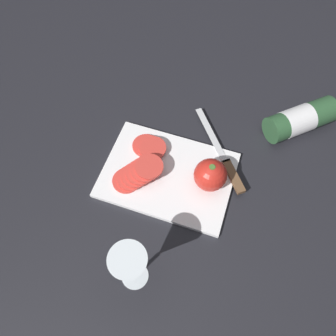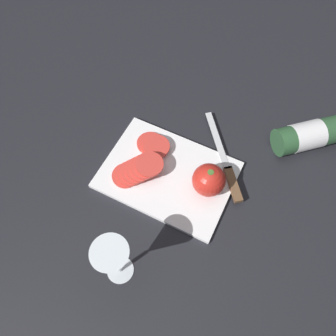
% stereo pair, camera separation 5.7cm
% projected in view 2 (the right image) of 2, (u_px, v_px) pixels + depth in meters
% --- Properties ---
extents(ground_plane, '(3.00, 3.00, 0.00)m').
position_uv_depth(ground_plane, '(179.00, 181.00, 0.90)').
color(ground_plane, black).
extents(cutting_board, '(0.35, 0.25, 0.01)m').
position_uv_depth(cutting_board, '(168.00, 174.00, 0.91)').
color(cutting_board, white).
rests_on(cutting_board, ground_plane).
extents(wine_bottle, '(0.28, 0.26, 0.08)m').
position_uv_depth(wine_bottle, '(313.00, 134.00, 0.93)').
color(wine_bottle, '#2D5633').
rests_on(wine_bottle, ground_plane).
extents(wine_glass, '(0.08, 0.08, 0.17)m').
position_uv_depth(wine_glass, '(113.00, 259.00, 0.69)').
color(wine_glass, silver).
rests_on(wine_glass, ground_plane).
extents(whole_tomato, '(0.09, 0.09, 0.09)m').
position_uv_depth(whole_tomato, '(209.00, 180.00, 0.84)').
color(whole_tomato, red).
rests_on(whole_tomato, cutting_board).
extents(knife, '(0.20, 0.25, 0.01)m').
position_uv_depth(knife, '(230.00, 175.00, 0.89)').
color(knife, silver).
rests_on(knife, cutting_board).
extents(tomato_slice_stack_near, '(0.10, 0.08, 0.02)m').
position_uv_depth(tomato_slice_stack_near, '(153.00, 145.00, 0.93)').
color(tomato_slice_stack_near, '#D63D33').
rests_on(tomato_slice_stack_near, cutting_board).
extents(tomato_slice_stack_far, '(0.13, 0.12, 0.04)m').
position_uv_depth(tomato_slice_stack_far, '(138.00, 170.00, 0.88)').
color(tomato_slice_stack_far, '#D63D33').
rests_on(tomato_slice_stack_far, cutting_board).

